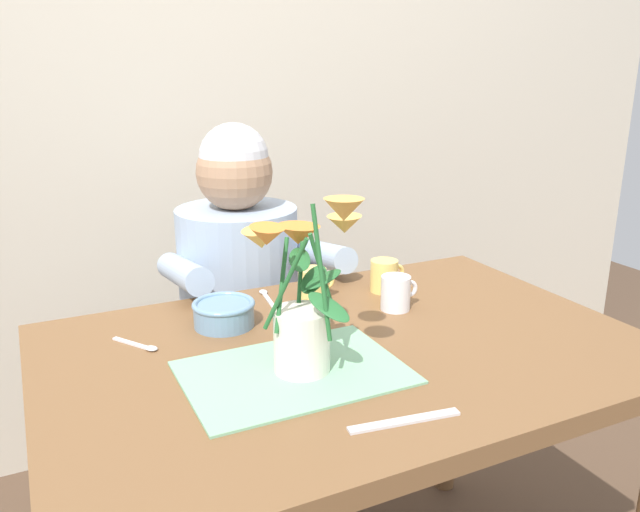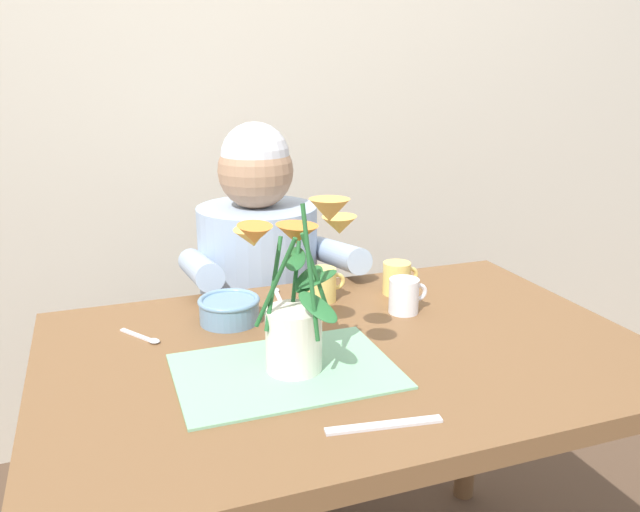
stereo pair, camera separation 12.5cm
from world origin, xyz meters
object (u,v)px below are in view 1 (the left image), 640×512
at_px(seated_person, 241,321).
at_px(ceramic_bowl, 224,313).
at_px(dinner_knife, 405,421).
at_px(tea_cup, 385,276).
at_px(ceramic_mug, 313,285).
at_px(flower_vase, 303,298).
at_px(coffee_cup, 396,293).

relative_size(seated_person, ceramic_bowl, 8.35).
height_order(dinner_knife, tea_cup, tea_cup).
bearing_deg(ceramic_bowl, ceramic_mug, 12.74).
relative_size(flower_vase, ceramic_bowl, 2.52).
bearing_deg(tea_cup, ceramic_bowl, -175.16).
xyz_separation_m(seated_person, ceramic_bowl, (-0.17, -0.41, 0.21)).
distance_m(ceramic_bowl, coffee_cup, 0.40).
xyz_separation_m(tea_cup, coffee_cup, (-0.04, -0.12, 0.00)).
bearing_deg(flower_vase, seated_person, 81.37).
bearing_deg(ceramic_bowl, tea_cup, 4.84).
relative_size(seated_person, tea_cup, 12.20).
distance_m(ceramic_bowl, ceramic_mug, 0.24).
bearing_deg(coffee_cup, ceramic_mug, 138.01).
xyz_separation_m(seated_person, flower_vase, (-0.10, -0.68, 0.32)).
height_order(flower_vase, dinner_knife, flower_vase).
bearing_deg(ceramic_bowl, seated_person, 67.27).
bearing_deg(flower_vase, tea_cup, 40.04).
distance_m(seated_person, ceramic_bowl, 0.49).
height_order(seated_person, flower_vase, seated_person).
relative_size(ceramic_bowl, coffee_cup, 1.46).
bearing_deg(ceramic_mug, seated_person, 100.47).
height_order(flower_vase, ceramic_bowl, flower_vase).
height_order(ceramic_bowl, coffee_cup, coffee_cup).
bearing_deg(flower_vase, ceramic_mug, 62.07).
xyz_separation_m(coffee_cup, ceramic_mug, (-0.15, 0.13, 0.00)).
distance_m(seated_person, tea_cup, 0.50).
relative_size(seated_person, flower_vase, 3.31).
xyz_separation_m(flower_vase, dinner_knife, (0.07, -0.23, -0.14)).
bearing_deg(coffee_cup, flower_vase, -149.94).
height_order(tea_cup, ceramic_mug, same).
relative_size(seated_person, coffee_cup, 12.20).
xyz_separation_m(flower_vase, ceramic_bowl, (-0.07, 0.26, -0.11)).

